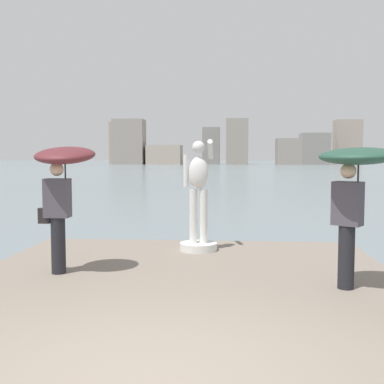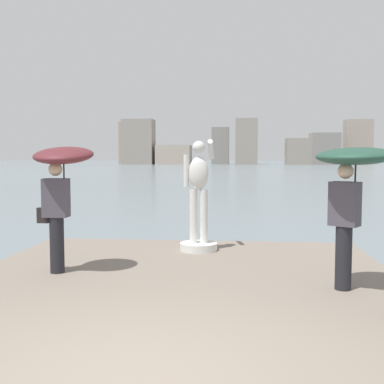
% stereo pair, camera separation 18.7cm
% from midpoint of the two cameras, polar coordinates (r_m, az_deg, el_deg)
% --- Properties ---
extents(ground_plane, '(400.00, 400.00, 0.00)m').
position_cam_midpoint_polar(ground_plane, '(43.78, 3.10, 1.39)').
color(ground_plane, slate).
extents(pier, '(6.56, 9.50, 0.40)m').
position_cam_midpoint_polar(pier, '(5.87, -3.44, -15.87)').
color(pier, slate).
rests_on(pier, ground).
extents(statue_white_figure, '(0.72, 0.92, 2.15)m').
position_cam_midpoint_polar(statue_white_figure, '(9.22, 0.19, -1.78)').
color(statue_white_figure, silver).
rests_on(statue_white_figure, pier).
extents(onlooker_left, '(0.94, 0.97, 2.03)m').
position_cam_midpoint_polar(onlooker_left, '(7.65, -15.91, 1.81)').
color(onlooker_left, black).
rests_on(onlooker_left, pier).
extents(onlooker_right, '(1.46, 1.47, 1.97)m').
position_cam_midpoint_polar(onlooker_right, '(6.79, 18.15, 1.83)').
color(onlooker_right, black).
rests_on(onlooker_right, pier).
extents(distant_skyline, '(68.86, 13.74, 12.14)m').
position_cam_midpoint_polar(distant_skyline, '(130.21, 3.61, 5.55)').
color(distant_skyline, gray).
rests_on(distant_skyline, ground).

